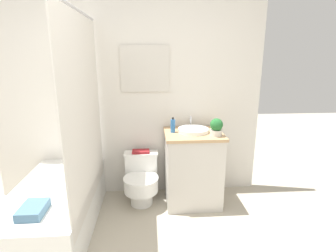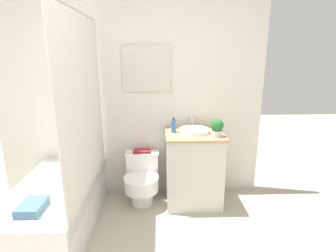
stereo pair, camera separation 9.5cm
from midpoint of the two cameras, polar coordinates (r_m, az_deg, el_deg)
wall_back at (r=3.01m, az=-9.52°, el=7.96°), size 3.04×0.07×2.50m
shower_area at (r=2.78m, az=-23.98°, el=-15.16°), size 0.71×1.39×1.98m
toilet at (r=3.01m, az=-6.77°, el=-11.60°), size 0.38×0.49×0.55m
vanity at (r=2.96m, az=4.46°, el=-9.04°), size 0.62×0.54×0.82m
sink at (r=2.83m, az=4.57°, el=-0.91°), size 0.33×0.37×0.13m
soap_bottle at (r=2.80m, az=0.09°, el=0.04°), size 0.05×0.05×0.16m
potted_plant at (r=2.70m, az=9.49°, el=-0.23°), size 0.13×0.13×0.18m
book_on_tank at (r=3.02m, az=-6.83°, el=-5.53°), size 0.20×0.12×0.02m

